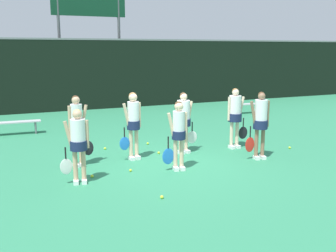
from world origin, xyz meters
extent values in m
plane|color=#2D7F56|center=(0.00, 0.00, 0.00)|extent=(140.00, 140.00, 0.00)
cube|color=black|center=(0.00, 9.75, 1.65)|extent=(60.00, 0.06, 3.30)
cube|color=slate|center=(0.00, 9.75, 3.34)|extent=(60.00, 0.08, 0.08)
cylinder|color=#515156|center=(-0.96, 10.91, 3.06)|extent=(0.14, 0.14, 6.12)
cylinder|color=#515156|center=(2.05, 10.91, 3.06)|extent=(0.14, 0.14, 6.12)
cube|color=#B2B2B7|center=(-3.64, 5.20, 0.43)|extent=(2.04, 0.46, 0.04)
cylinder|color=slate|center=(-2.81, 5.29, 0.21)|extent=(0.06, 0.06, 0.41)
cylinder|color=slate|center=(-2.82, 5.04, 0.21)|extent=(0.06, 0.06, 0.41)
cube|color=#B2B2B7|center=(6.60, 5.70, 0.43)|extent=(1.79, 0.47, 0.04)
cylinder|color=slate|center=(7.33, 5.78, 0.20)|extent=(0.06, 0.06, 0.41)
cylinder|color=slate|center=(7.32, 5.53, 0.20)|extent=(0.06, 0.06, 0.41)
cylinder|color=slate|center=(5.88, 5.87, 0.20)|extent=(0.06, 0.06, 0.41)
cylinder|color=slate|center=(5.86, 5.61, 0.20)|extent=(0.06, 0.06, 0.41)
cylinder|color=tan|center=(-2.38, -0.70, 0.39)|extent=(0.10, 0.10, 0.78)
cylinder|color=tan|center=(-2.55, -0.67, 0.39)|extent=(0.10, 0.10, 0.78)
cube|color=white|center=(-2.39, -0.73, 0.04)|extent=(0.15, 0.26, 0.09)
cube|color=white|center=(-2.56, -0.70, 0.04)|extent=(0.15, 0.26, 0.09)
cylinder|color=#192347|center=(-2.47, -0.68, 0.85)|extent=(0.37, 0.37, 0.21)
cylinder|color=white|center=(-2.47, -0.68, 1.10)|extent=(0.32, 0.32, 0.65)
sphere|color=tan|center=(-2.47, -0.68, 1.53)|extent=(0.20, 0.20, 0.20)
sphere|color=#D8B772|center=(-2.46, -0.66, 1.55)|extent=(0.18, 0.18, 0.18)
cylinder|color=tan|center=(-2.66, -0.64, 1.09)|extent=(0.21, 0.11, 0.62)
cylinder|color=tan|center=(-2.28, -0.72, 1.09)|extent=(0.08, 0.08, 0.61)
cylinder|color=black|center=(-2.75, -0.65, 0.70)|extent=(0.03, 0.03, 0.25)
ellipsoid|color=silver|center=(-2.75, -0.65, 0.40)|extent=(0.26, 0.03, 0.35)
cylinder|color=beige|center=(0.00, -0.70, 0.40)|extent=(0.10, 0.10, 0.80)
cylinder|color=beige|center=(-0.15, -0.67, 0.40)|extent=(0.10, 0.10, 0.80)
cube|color=white|center=(0.00, -0.73, 0.04)|extent=(0.15, 0.26, 0.09)
cube|color=white|center=(-0.16, -0.70, 0.04)|extent=(0.15, 0.26, 0.09)
cylinder|color=#192347|center=(-0.07, -0.69, 0.87)|extent=(0.33, 0.33, 0.20)
cylinder|color=white|center=(-0.07, -0.69, 1.12)|extent=(0.29, 0.29, 0.65)
sphere|color=beige|center=(-0.07, -0.69, 1.55)|extent=(0.22, 0.22, 0.22)
sphere|color=#4C331E|center=(-0.07, -0.67, 1.58)|extent=(0.20, 0.20, 0.20)
cylinder|color=beige|center=(-0.25, -0.66, 1.11)|extent=(0.21, 0.11, 0.62)
cylinder|color=beige|center=(0.10, -0.72, 1.11)|extent=(0.08, 0.08, 0.62)
cylinder|color=black|center=(-0.34, -0.66, 0.70)|extent=(0.03, 0.03, 0.29)
ellipsoid|color=blue|center=(-0.34, -0.66, 0.36)|extent=(0.31, 0.03, 0.40)
cylinder|color=#8C664C|center=(2.41, -0.70, 0.43)|extent=(0.10, 0.10, 0.86)
cylinder|color=#8C664C|center=(2.23, -0.67, 0.43)|extent=(0.10, 0.10, 0.86)
cube|color=white|center=(2.40, -0.73, 0.04)|extent=(0.16, 0.26, 0.09)
cube|color=white|center=(2.22, -0.70, 0.04)|extent=(0.16, 0.26, 0.09)
cylinder|color=#192347|center=(2.32, -0.68, 0.94)|extent=(0.38, 0.38, 0.23)
cylinder|color=white|center=(2.32, -0.68, 1.22)|extent=(0.33, 0.33, 0.74)
sphere|color=#8C664C|center=(2.32, -0.68, 1.69)|extent=(0.19, 0.19, 0.19)
sphere|color=#4C331E|center=(2.32, -0.66, 1.71)|extent=(0.18, 0.18, 0.18)
cylinder|color=#8C664C|center=(2.12, -0.64, 1.21)|extent=(0.23, 0.12, 0.70)
cylinder|color=#8C664C|center=(2.51, -0.72, 1.21)|extent=(0.08, 0.08, 0.70)
cylinder|color=black|center=(2.03, -0.65, 0.76)|extent=(0.03, 0.03, 0.29)
ellipsoid|color=red|center=(2.03, -0.65, 0.41)|extent=(0.29, 0.03, 0.41)
cylinder|color=tan|center=(-2.17, 0.59, 0.43)|extent=(0.10, 0.10, 0.85)
cylinder|color=tan|center=(-2.32, 0.57, 0.43)|extent=(0.10, 0.10, 0.85)
cube|color=white|center=(-2.16, 0.56, 0.04)|extent=(0.14, 0.25, 0.09)
cube|color=white|center=(-2.32, 0.54, 0.04)|extent=(0.14, 0.25, 0.09)
cylinder|color=#192347|center=(-2.24, 0.58, 0.93)|extent=(0.32, 0.32, 0.22)
cylinder|color=white|center=(-2.24, 0.58, 1.21)|extent=(0.28, 0.28, 0.73)
sphere|color=tan|center=(-2.24, 0.58, 1.67)|extent=(0.19, 0.19, 0.19)
sphere|color=#4C331E|center=(-2.25, 0.60, 1.70)|extent=(0.18, 0.18, 0.18)
cylinder|color=tan|center=(-2.06, 0.60, 1.20)|extent=(0.22, 0.10, 0.69)
cylinder|color=tan|center=(-2.41, 0.56, 1.20)|extent=(0.08, 0.08, 0.69)
cylinder|color=black|center=(-1.98, 0.59, 0.76)|extent=(0.03, 0.03, 0.27)
ellipsoid|color=black|center=(-1.98, 0.59, 0.44)|extent=(0.26, 0.03, 0.37)
cylinder|color=beige|center=(-0.68, 0.64, 0.43)|extent=(0.10, 0.10, 0.85)
cylinder|color=beige|center=(-0.84, 0.63, 0.43)|extent=(0.10, 0.10, 0.85)
cube|color=white|center=(-0.68, 0.62, 0.04)|extent=(0.13, 0.25, 0.09)
cube|color=white|center=(-0.84, 0.60, 0.04)|extent=(0.13, 0.25, 0.09)
cylinder|color=#192347|center=(-0.76, 0.64, 0.93)|extent=(0.34, 0.34, 0.23)
cylinder|color=white|center=(-0.76, 0.64, 1.20)|extent=(0.30, 0.30, 0.70)
sphere|color=beige|center=(-0.76, 0.64, 1.66)|extent=(0.22, 0.22, 0.22)
sphere|color=olive|center=(-0.76, 0.66, 1.69)|extent=(0.21, 0.21, 0.21)
cylinder|color=beige|center=(-0.95, 0.62, 1.19)|extent=(0.22, 0.10, 0.66)
cylinder|color=beige|center=(-0.58, 0.65, 1.19)|extent=(0.08, 0.08, 0.66)
cylinder|color=black|center=(-1.03, 0.59, 0.77)|extent=(0.03, 0.03, 0.26)
ellipsoid|color=blue|center=(-1.03, 0.59, 0.47)|extent=(0.27, 0.03, 0.35)
cylinder|color=beige|center=(0.81, 0.68, 0.41)|extent=(0.10, 0.10, 0.82)
cylinder|color=beige|center=(0.62, 0.64, 0.41)|extent=(0.10, 0.10, 0.82)
cube|color=white|center=(0.82, 0.65, 0.04)|extent=(0.15, 0.26, 0.09)
cube|color=white|center=(0.62, 0.61, 0.04)|extent=(0.15, 0.26, 0.09)
cylinder|color=#192347|center=(0.71, 0.66, 0.89)|extent=(0.41, 0.41, 0.20)
cylinder|color=white|center=(0.71, 0.66, 1.16)|extent=(0.35, 0.35, 0.68)
sphere|color=beige|center=(0.71, 0.66, 1.60)|extent=(0.20, 0.20, 0.20)
sphere|color=#4C331E|center=(0.71, 0.68, 1.63)|extent=(0.19, 0.19, 0.19)
cylinder|color=beige|center=(0.93, 0.70, 1.15)|extent=(0.22, 0.11, 0.65)
cylinder|color=beige|center=(0.51, 0.62, 1.15)|extent=(0.08, 0.08, 0.65)
cylinder|color=black|center=(1.01, 0.69, 0.74)|extent=(0.03, 0.03, 0.26)
ellipsoid|color=silver|center=(1.01, 0.69, 0.43)|extent=(0.31, 0.03, 0.36)
cylinder|color=beige|center=(2.44, 0.57, 0.42)|extent=(0.10, 0.10, 0.85)
cylinder|color=beige|center=(2.25, 0.57, 0.42)|extent=(0.10, 0.10, 0.85)
cube|color=white|center=(2.44, 0.54, 0.04)|extent=(0.11, 0.24, 0.09)
cube|color=white|center=(2.25, 0.54, 0.04)|extent=(0.11, 0.24, 0.09)
cylinder|color=#192347|center=(2.35, 0.57, 0.93)|extent=(0.40, 0.40, 0.24)
cylinder|color=white|center=(2.35, 0.57, 1.20)|extent=(0.35, 0.35, 0.72)
sphere|color=beige|center=(2.35, 0.57, 1.66)|extent=(0.20, 0.20, 0.20)
sphere|color=olive|center=(2.35, 0.59, 1.69)|extent=(0.18, 0.18, 0.18)
cylinder|color=beige|center=(2.56, 0.57, 1.19)|extent=(0.22, 0.08, 0.68)
cylinder|color=beige|center=(2.14, 0.57, 1.19)|extent=(0.08, 0.08, 0.68)
cylinder|color=black|center=(2.64, 0.55, 0.76)|extent=(0.03, 0.03, 0.27)
ellipsoid|color=black|center=(2.64, 0.55, 0.44)|extent=(0.31, 0.03, 0.37)
sphere|color=#CCE033|center=(-2.14, -0.42, 0.04)|extent=(0.07, 0.07, 0.07)
sphere|color=#CCE033|center=(0.04, 0.85, 0.03)|extent=(0.07, 0.07, 0.07)
sphere|color=#CCE033|center=(-1.20, -0.37, 0.03)|extent=(0.07, 0.07, 0.07)
sphere|color=#CCE033|center=(-1.19, -2.26, 0.03)|extent=(0.07, 0.07, 0.07)
sphere|color=#CCE033|center=(0.16, 2.00, 0.04)|extent=(0.07, 0.07, 0.07)
sphere|color=#CCE033|center=(-1.21, 1.93, 0.04)|extent=(0.07, 0.07, 0.07)
sphere|color=#CCE033|center=(3.80, -0.19, 0.03)|extent=(0.07, 0.07, 0.07)
camera|label=1|loc=(-4.04, -8.98, 2.90)|focal=42.00mm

